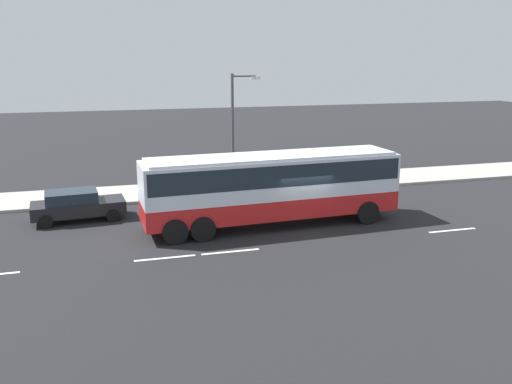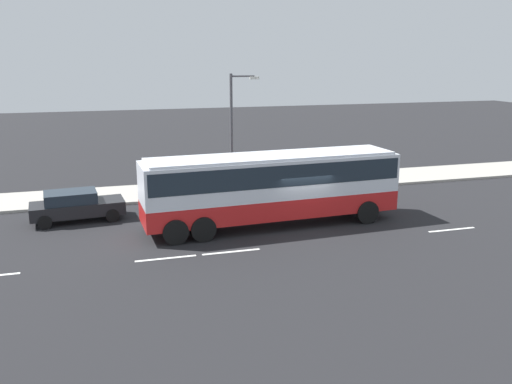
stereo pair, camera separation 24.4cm
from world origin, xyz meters
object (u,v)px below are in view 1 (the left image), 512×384
object	(u,v)px
coach_bus	(272,182)
street_lamp	(236,125)
car_black_sedan	(77,205)
pedestrian_near_curb	(313,167)
pedestrian_at_crossing	(229,173)

from	to	relation	value
coach_bus	street_lamp	size ratio (longest dim) A/B	1.81
street_lamp	coach_bus	bearing A→B (deg)	-87.89
coach_bus	car_black_sedan	bearing A→B (deg)	156.80
coach_bus	street_lamp	bearing A→B (deg)	89.29
coach_bus	pedestrian_near_curb	size ratio (longest dim) A/B	6.74
car_black_sedan	street_lamp	size ratio (longest dim) A/B	0.67
pedestrian_near_curb	pedestrian_at_crossing	distance (m)	5.29
pedestrian_near_curb	coach_bus	bearing A→B (deg)	158.63
pedestrian_at_crossing	car_black_sedan	bearing A→B (deg)	69.80
pedestrian_near_curb	street_lamp	bearing A→B (deg)	111.15
coach_bus	pedestrian_at_crossing	world-z (taller)	coach_bus
car_black_sedan	pedestrian_near_curb	distance (m)	14.06
pedestrian_at_crossing	street_lamp	bearing A→B (deg)	168.10
coach_bus	car_black_sedan	xyz separation A→B (m)	(-8.84, 3.28, -1.31)
pedestrian_at_crossing	street_lamp	xyz separation A→B (m)	(0.32, -0.53, 2.80)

